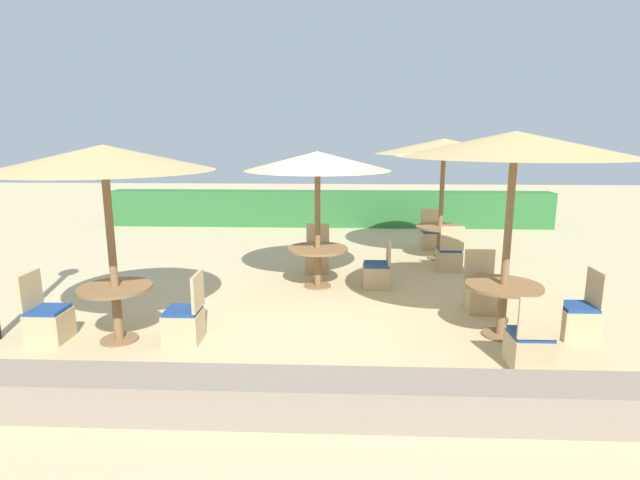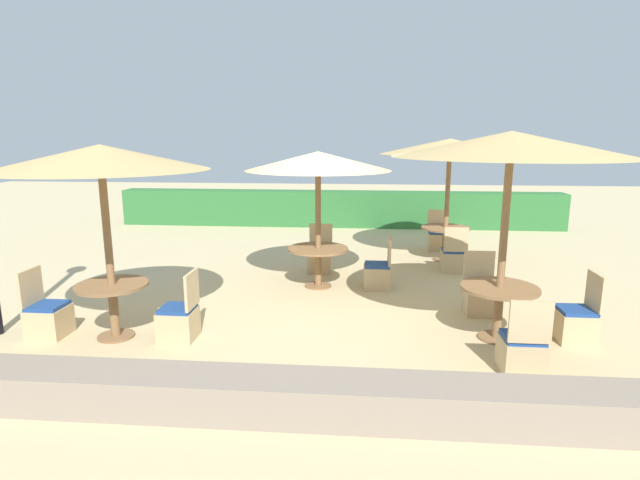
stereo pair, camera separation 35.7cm
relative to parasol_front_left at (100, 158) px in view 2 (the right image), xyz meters
The scene contains 20 objects.
ground_plane 3.90m from the parasol_front_left, 33.79° to the left, with size 40.00×40.00×0.00m, color #C6B284.
hedge_row 9.21m from the parasol_front_left, 73.48° to the left, with size 13.00×0.70×1.04m, color #2D6B33.
stone_border 3.78m from the parasol_front_left, 33.86° to the right, with size 10.00×0.56×0.41m, color gray.
parasol_front_left is the anchor object (origin of this frame).
round_table_front_left 1.83m from the parasol_front_left, ahead, with size 0.93×0.93×0.75m.
patio_chair_front_left_east 2.30m from the parasol_front_left, ahead, with size 0.46×0.46×0.93m.
patio_chair_front_left_west 2.32m from the parasol_front_left, behind, with size 0.46×0.46×0.93m.
parasol_center 3.57m from the parasol_front_left, 45.13° to the left, with size 2.52×2.52×2.40m.
round_table_center 4.00m from the parasol_front_left, 45.13° to the left, with size 1.07×1.07×0.71m.
patio_chair_center_east 4.87m from the parasol_front_left, 35.23° to the left, with size 0.46×0.46×0.93m.
patio_chair_center_north 4.82m from the parasol_front_left, 55.36° to the left, with size 0.46×0.46×0.93m.
parasol_front_right 5.12m from the parasol_front_left, ahead, with size 2.95×2.95×2.72m.
round_table_front_right 5.43m from the parasol_front_left, ahead, with size 1.01×1.01×0.73m.
patio_chair_front_right_east 6.49m from the parasol_front_left, ahead, with size 0.46×0.46×0.93m.
patio_chair_front_right_south 5.58m from the parasol_front_left, ahead, with size 0.46×0.46×0.93m.
patio_chair_front_right_north 5.69m from the parasol_front_left, 15.12° to the left, with size 0.46×0.46×0.93m.
parasol_back_right 6.92m from the parasol_front_left, 42.75° to the left, with size 2.93×2.93×2.60m.
round_table_back_right 7.15m from the parasol_front_left, 42.75° to the left, with size 1.04×1.04×0.73m.
patio_chair_back_right_north 7.93m from the parasol_front_left, 48.39° to the left, with size 0.46×0.46×0.93m.
patio_chair_back_right_south 6.69m from the parasol_front_left, 36.40° to the left, with size 0.46×0.46×0.93m.
Camera 2 is at (0.73, -7.78, 2.67)m, focal length 28.00 mm.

